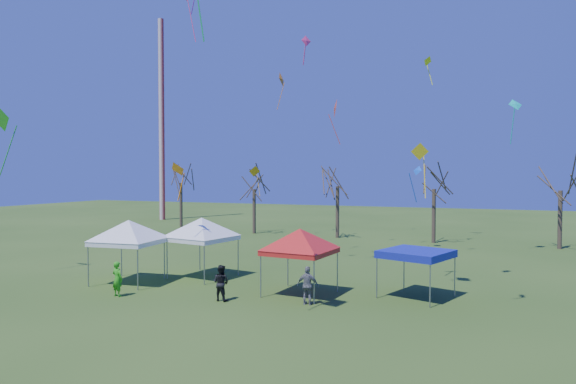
% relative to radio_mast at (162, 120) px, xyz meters
% --- Properties ---
extents(ground, '(140.00, 140.00, 0.00)m').
position_rel_radio_mast_xyz_m(ground, '(28.00, -34.00, -12.50)').
color(ground, '#2E4B18').
rests_on(ground, ground).
extents(radio_mast, '(0.70, 0.70, 25.00)m').
position_rel_radio_mast_xyz_m(radio_mast, '(0.00, 0.00, 0.00)').
color(radio_mast, silver).
rests_on(radio_mast, ground).
extents(tree_0, '(3.83, 3.83, 8.44)m').
position_rel_radio_mast_xyz_m(tree_0, '(7.15, -6.62, -6.01)').
color(tree_0, '#3D2D21').
rests_on(tree_0, ground).
extents(tree_1, '(3.42, 3.42, 7.54)m').
position_rel_radio_mast_xyz_m(tree_1, '(17.23, -9.35, -6.71)').
color(tree_1, '#3D2D21').
rests_on(tree_1, ground).
extents(tree_2, '(3.71, 3.71, 8.18)m').
position_rel_radio_mast_xyz_m(tree_2, '(25.63, -9.62, -6.21)').
color(tree_2, '#3D2D21').
rests_on(tree_2, ground).
extents(tree_3, '(3.59, 3.59, 7.91)m').
position_rel_radio_mast_xyz_m(tree_3, '(34.03, -9.96, -6.42)').
color(tree_3, '#3D2D21').
rests_on(tree_3, ground).
extents(tree_4, '(3.58, 3.58, 7.89)m').
position_rel_radio_mast_xyz_m(tree_4, '(43.36, -10.00, -6.44)').
color(tree_4, '#3D2D21').
rests_on(tree_4, ground).
extents(tent_white_west, '(4.31, 4.31, 3.82)m').
position_rel_radio_mast_xyz_m(tent_white_west, '(20.80, -32.11, -9.42)').
color(tent_white_west, gray).
rests_on(tent_white_west, ground).
extents(tent_white_mid, '(4.26, 4.26, 3.82)m').
position_rel_radio_mast_xyz_m(tent_white_mid, '(23.58, -29.41, -9.42)').
color(tent_white_mid, gray).
rests_on(tent_white_mid, ground).
extents(tent_red, '(4.09, 4.09, 3.63)m').
position_rel_radio_mast_xyz_m(tent_red, '(30.08, -31.28, -9.57)').
color(tent_red, gray).
rests_on(tent_red, ground).
extents(tent_blue, '(3.55, 3.55, 2.20)m').
position_rel_radio_mast_xyz_m(tent_blue, '(35.27, -29.83, -10.48)').
color(tent_blue, gray).
rests_on(tent_blue, ground).
extents(person_dark, '(0.84, 0.68, 1.63)m').
position_rel_radio_mast_xyz_m(person_dark, '(27.18, -33.70, -11.69)').
color(person_dark, black).
rests_on(person_dark, ground).
extents(person_green, '(0.66, 0.50, 1.64)m').
position_rel_radio_mast_xyz_m(person_green, '(22.26, -34.76, -11.68)').
color(person_green, green).
rests_on(person_green, ground).
extents(person_grey, '(1.00, 0.45, 1.69)m').
position_rel_radio_mast_xyz_m(person_grey, '(31.05, -32.92, -11.66)').
color(person_grey, slate).
rests_on(person_grey, ground).
extents(kite_1, '(1.05, 0.86, 2.02)m').
position_rel_radio_mast_xyz_m(kite_1, '(23.50, -31.53, -6.54)').
color(kite_1, orange).
rests_on(kite_1, ground).
extents(kite_12, '(1.27, 1.17, 3.25)m').
position_rel_radio_mast_xyz_m(kite_12, '(39.95, -14.29, -1.92)').
color(kite_12, '#0DC5AE').
rests_on(kite_12, ground).
extents(kite_22, '(1.07, 1.01, 2.82)m').
position_rel_radio_mast_xyz_m(kite_22, '(33.23, -14.46, -6.61)').
color(kite_22, blue).
rests_on(kite_22, ground).
extents(kite_17, '(1.00, 0.65, 2.97)m').
position_rel_radio_mast_xyz_m(kite_17, '(34.90, -25.89, -5.64)').
color(kite_17, yellow).
rests_on(kite_17, ground).
extents(kite_19, '(0.86, 0.96, 2.24)m').
position_rel_radio_mast_xyz_m(kite_19, '(33.77, -13.05, 1.86)').
color(kite_19, '#EBFD1A').
rests_on(kite_19, ground).
extents(kite_13, '(1.18, 1.21, 2.87)m').
position_rel_radio_mast_xyz_m(kite_13, '(17.97, -10.80, -6.54)').
color(kite_13, orange).
rests_on(kite_13, ground).
extents(kite_2, '(0.75, 1.43, 3.53)m').
position_rel_radio_mast_xyz_m(kite_2, '(20.48, -10.19, 1.89)').
color(kite_2, orange).
rests_on(kite_2, ground).
extents(kite_11, '(0.89, 1.37, 3.01)m').
position_rel_radio_mast_xyz_m(kite_11, '(28.83, -21.36, -2.50)').
color(kite_11, red).
rests_on(kite_11, ground).
extents(kite_14, '(1.57, 1.08, 4.01)m').
position_rel_radio_mast_xyz_m(kite_14, '(12.62, -32.79, -3.66)').
color(kite_14, '#229617').
rests_on(kite_14, ground).
extents(kite_18, '(0.54, 0.63, 1.74)m').
position_rel_radio_mast_xyz_m(kite_18, '(28.25, -25.34, 0.98)').
color(kite_18, '#ED3478').
rests_on(kite_18, ground).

